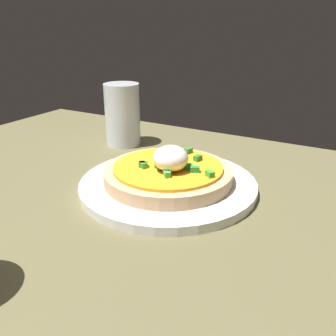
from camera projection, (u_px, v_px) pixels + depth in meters
dining_table at (97, 217)px, 47.22cm from camera, size 94.19×81.64×2.00cm
plate at (168, 185)px, 52.75cm from camera, size 25.99×25.99×1.31cm
pizza at (168, 172)px, 51.81cm from camera, size 18.79×18.79×5.90cm
cup_far at (123, 117)px, 70.07cm from camera, size 6.86×6.86×12.08cm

